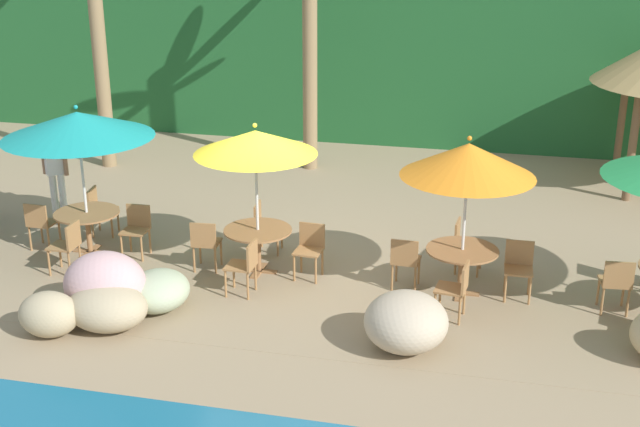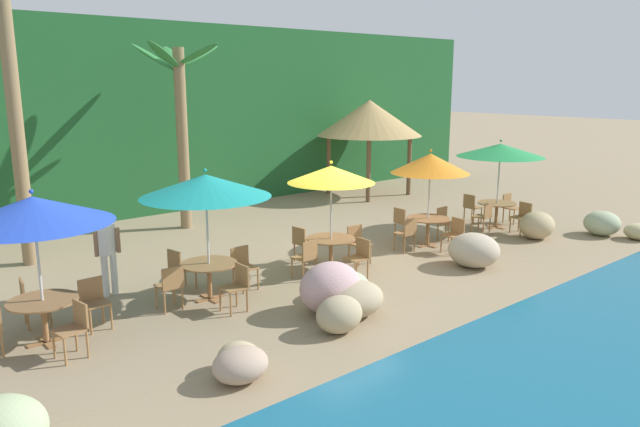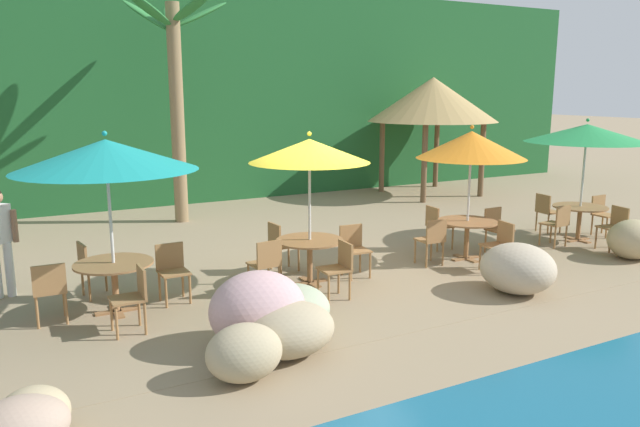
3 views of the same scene
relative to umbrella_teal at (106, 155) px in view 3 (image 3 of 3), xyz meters
name	(u,v)px [view 3 (image 3 of 3)]	position (x,y,z in m)	size (l,w,h in m)	color
ground_plane	(327,278)	(3.44, 0.00, -2.26)	(120.00, 120.00, 0.00)	#937F60
terrace_deck	(327,278)	(3.44, 0.00, -2.25)	(18.00, 5.20, 0.01)	#937F60
foliage_backdrop	(177,94)	(3.44, 9.00, 0.74)	(28.00, 2.40, 6.00)	#1E5628
rock_seawall	(397,302)	(3.21, -2.35, -1.89)	(16.41, 2.62, 0.96)	tan
umbrella_teal	(106,155)	(0.00, 0.00, 0.00)	(2.48, 2.48, 2.59)	silver
dining_table_teal	(114,271)	(0.00, 0.00, -1.64)	(1.10, 1.10, 0.74)	olive
chair_teal_seaward	(172,268)	(0.85, 0.11, -1.74)	(0.43, 0.44, 0.87)	#9E7042
chair_teal_inland	(90,265)	(-0.21, 0.83, -1.74)	(0.48, 0.48, 0.87)	#9E7042
chair_teal_left	(50,288)	(-0.85, -0.07, -1.74)	(0.43, 0.44, 0.87)	#9E7042
chair_teal_right	(134,294)	(0.10, -0.85, -1.74)	(0.43, 0.42, 0.87)	#9E7042
umbrella_yellow	(309,151)	(3.05, -0.11, -0.08)	(1.93, 1.93, 2.49)	silver
dining_table_yellow	(310,247)	(3.05, -0.11, -1.64)	(1.10, 1.10, 0.74)	olive
chair_yellow_seaward	(354,246)	(3.91, -0.08, -1.74)	(0.45, 0.46, 0.87)	#9E7042
chair_yellow_inland	(280,243)	(2.90, 0.74, -1.74)	(0.46, 0.45, 0.87)	#9E7042
chair_yellow_left	(266,262)	(2.21, -0.27, -1.74)	(0.45, 0.46, 0.87)	#9E7042
chair_yellow_right	(339,266)	(3.12, -0.96, -1.74)	(0.44, 0.43, 0.87)	#9E7042
umbrella_orange	(471,145)	(6.31, -0.19, -0.11)	(1.99, 1.99, 2.51)	silver
dining_table_orange	(467,227)	(6.31, -0.19, -1.64)	(1.10, 1.10, 0.74)	olive
chair_orange_seaward	(496,227)	(7.15, -0.08, -1.74)	(0.43, 0.44, 0.87)	#9E7042
chair_orange_inland	(437,224)	(6.28, 0.66, -1.74)	(0.46, 0.45, 0.87)	#9E7042
chair_orange_left	(432,238)	(5.45, -0.25, -1.74)	(0.44, 0.44, 0.87)	#9E7042
chair_orange_right	(500,243)	(6.30, -1.05, -1.74)	(0.47, 0.46, 0.87)	#9E7042
umbrella_green	(587,133)	(9.37, -0.20, 0.00)	(2.46, 2.46, 2.56)	silver
dining_table_green	(580,212)	(9.37, -0.20, -1.64)	(1.10, 1.10, 0.74)	olive
chair_green_seaward	(602,212)	(10.22, -0.09, -1.74)	(0.43, 0.44, 0.87)	#9E7042
chair_green_inland	(546,210)	(9.34, 0.65, -1.74)	(0.46, 0.45, 0.87)	#9E7042
chair_green_left	(558,222)	(8.53, -0.37, -1.74)	(0.46, 0.46, 0.87)	#9E7042
chair_green_right	(615,225)	(9.35, -1.05, -1.74)	(0.48, 0.47, 0.87)	#9E7042
palm_tree_second	(175,78)	(2.52, 5.67, 1.15)	(2.69, 2.79, 5.23)	olive
palapa_hut	(433,100)	(10.32, 6.00, 0.57)	(3.87, 3.87, 3.50)	brown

